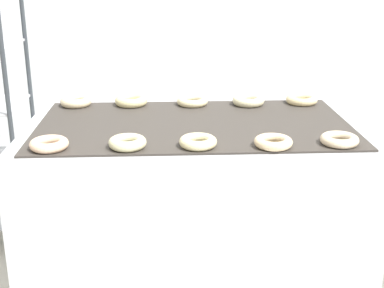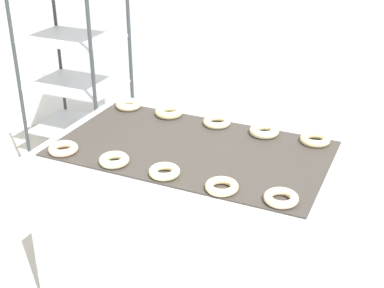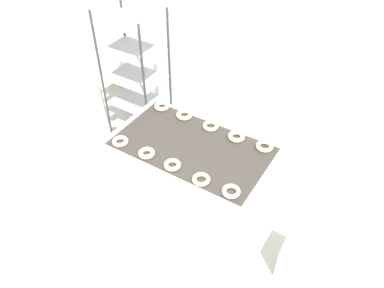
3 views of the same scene
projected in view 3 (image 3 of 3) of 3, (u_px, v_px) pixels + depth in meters
ground_plane at (152, 265)px, 3.28m from camera, size 14.00×14.00×0.00m
wall_back at (270, 26)px, 3.72m from camera, size 8.00×0.05×2.80m
fryer_machine at (192, 183)px, 3.41m from camera, size 1.38×0.82×0.90m
baking_rack_cart at (136, 78)px, 4.14m from camera, size 0.62×0.47×1.56m
glaze_bin at (300, 261)px, 3.12m from camera, size 0.31×0.29×0.35m
donut_near_leftmost at (120, 141)px, 3.13m from camera, size 0.14×0.14×0.04m
donut_near_left at (147, 153)px, 3.01m from camera, size 0.14×0.14×0.04m
donut_near_center at (172, 165)px, 2.91m from camera, size 0.14×0.14×0.04m
donut_near_right at (201, 179)px, 2.80m from camera, size 0.14×0.14×0.03m
donut_near_rightmost at (231, 191)px, 2.71m from camera, size 0.14×0.14×0.03m
donut_far_leftmost at (162, 106)px, 3.50m from camera, size 0.14×0.14×0.04m
donut_far_left at (184, 115)px, 3.40m from camera, size 0.15×0.15×0.04m
donut_far_center at (211, 126)px, 3.28m from camera, size 0.14×0.14×0.04m
donut_far_right at (236, 136)px, 3.17m from camera, size 0.15×0.15×0.04m
donut_far_rightmost at (264, 146)px, 3.08m from camera, size 0.14×0.14×0.04m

